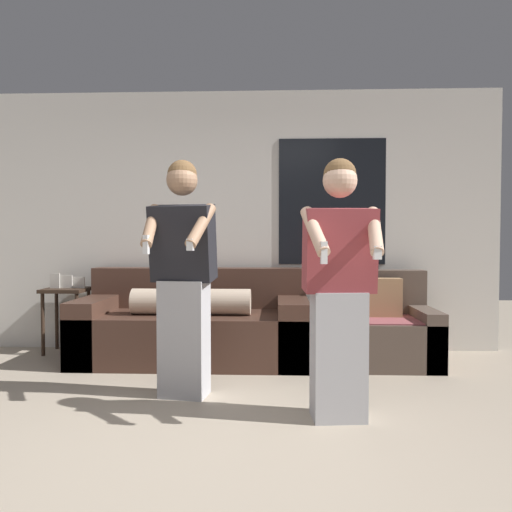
# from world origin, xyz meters

# --- Properties ---
(ground_plane) EXTENTS (14.00, 14.00, 0.00)m
(ground_plane) POSITION_xyz_m (0.00, 0.00, 0.00)
(ground_plane) COLOR tan
(wall_back) EXTENTS (5.44, 0.07, 2.70)m
(wall_back) POSITION_xyz_m (0.02, 2.69, 1.35)
(wall_back) COLOR silver
(wall_back) RESTS_ON ground_plane
(couch) EXTENTS (2.17, 0.96, 0.87)m
(couch) POSITION_xyz_m (-0.36, 2.18, 0.31)
(couch) COLOR #472D23
(couch) RESTS_ON ground_plane
(armchair) EXTENTS (0.93, 0.81, 0.86)m
(armchair) POSITION_xyz_m (1.42, 2.15, 0.30)
(armchair) COLOR brown
(armchair) RESTS_ON ground_plane
(side_table) EXTENTS (0.42, 0.39, 0.81)m
(side_table) POSITION_xyz_m (-1.72, 2.44, 0.54)
(side_table) COLOR #332319
(side_table) RESTS_ON ground_plane
(person_left) EXTENTS (0.51, 0.53, 1.74)m
(person_left) POSITION_xyz_m (-0.26, 1.07, 0.88)
(person_left) COLOR #B2B2B7
(person_left) RESTS_ON ground_plane
(person_right) EXTENTS (0.51, 0.50, 1.68)m
(person_right) POSITION_xyz_m (0.82, 0.64, 0.84)
(person_right) COLOR #B2B2B7
(person_right) RESTS_ON ground_plane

